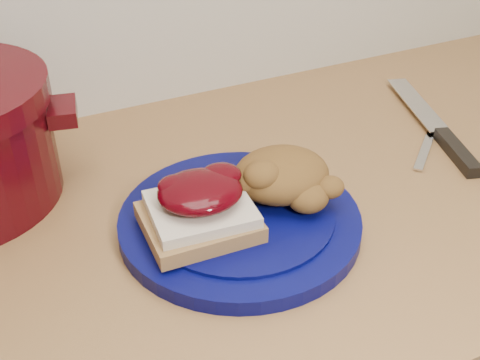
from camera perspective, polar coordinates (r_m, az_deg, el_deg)
name	(u,v)px	position (r m, az deg, el deg)	size (l,w,h in m)	color
plate	(240,221)	(0.68, -0.02, -3.93)	(0.27, 0.27, 0.02)	#040643
sandwich	(200,208)	(0.63, -3.83, -2.62)	(0.12, 0.11, 0.06)	olive
stuffing_mound	(281,175)	(0.68, 3.95, 0.52)	(0.11, 0.10, 0.06)	brown
chef_knife	(445,138)	(0.88, 18.86, 3.82)	(0.11, 0.28, 0.02)	black
butter_knife	(428,142)	(0.88, 17.38, 3.46)	(0.16, 0.01, 0.00)	silver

